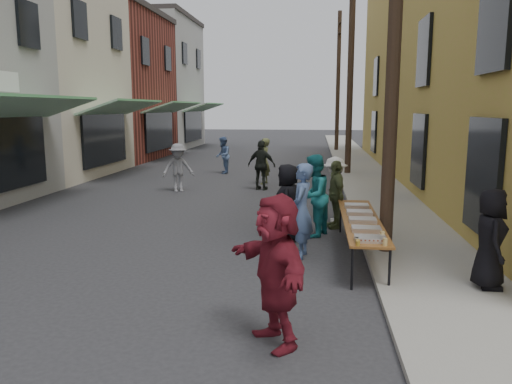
% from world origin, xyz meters
% --- Properties ---
extents(ground, '(120.00, 120.00, 0.00)m').
position_xyz_m(ground, '(0.00, 0.00, 0.00)').
color(ground, '#28282B').
rests_on(ground, ground).
extents(sidewalk, '(2.20, 60.00, 0.10)m').
position_xyz_m(sidewalk, '(5.00, 15.00, 0.05)').
color(sidewalk, gray).
rests_on(sidewalk, ground).
extents(storefront_row, '(8.00, 37.00, 9.00)m').
position_xyz_m(storefront_row, '(-10.00, 14.96, 4.12)').
color(storefront_row, maroon).
rests_on(storefront_row, ground).
extents(utility_pole_near, '(0.26, 0.26, 9.00)m').
position_xyz_m(utility_pole_near, '(4.30, 3.00, 4.50)').
color(utility_pole_near, '#2D2116').
rests_on(utility_pole_near, ground).
extents(utility_pole_mid, '(0.26, 0.26, 9.00)m').
position_xyz_m(utility_pole_mid, '(4.30, 15.00, 4.50)').
color(utility_pole_mid, '#2D2116').
rests_on(utility_pole_mid, ground).
extents(utility_pole_far, '(0.26, 0.26, 9.00)m').
position_xyz_m(utility_pole_far, '(4.30, 27.00, 4.50)').
color(utility_pole_far, '#2D2116').
rests_on(utility_pole_far, ground).
extents(serving_table, '(0.70, 4.00, 0.75)m').
position_xyz_m(serving_table, '(3.80, 2.86, 0.71)').
color(serving_table, brown).
rests_on(serving_table, ground).
extents(catering_tray_sausage, '(0.50, 0.33, 0.08)m').
position_xyz_m(catering_tray_sausage, '(3.80, 1.21, 0.79)').
color(catering_tray_sausage, maroon).
rests_on(catering_tray_sausage, serving_table).
extents(catering_tray_foil_b, '(0.50, 0.33, 0.08)m').
position_xyz_m(catering_tray_foil_b, '(3.80, 1.86, 0.79)').
color(catering_tray_foil_b, '#B2B2B7').
rests_on(catering_tray_foil_b, serving_table).
extents(catering_tray_buns, '(0.50, 0.33, 0.08)m').
position_xyz_m(catering_tray_buns, '(3.80, 2.56, 0.79)').
color(catering_tray_buns, tan).
rests_on(catering_tray_buns, serving_table).
extents(catering_tray_foil_d, '(0.50, 0.33, 0.08)m').
position_xyz_m(catering_tray_foil_d, '(3.80, 3.26, 0.79)').
color(catering_tray_foil_d, '#B2B2B7').
rests_on(catering_tray_foil_d, serving_table).
extents(catering_tray_buns_end, '(0.50, 0.33, 0.08)m').
position_xyz_m(catering_tray_buns_end, '(3.80, 3.96, 0.79)').
color(catering_tray_buns_end, tan).
rests_on(catering_tray_buns_end, serving_table).
extents(condiment_jar_a, '(0.07, 0.07, 0.08)m').
position_xyz_m(condiment_jar_a, '(3.58, 0.91, 0.79)').
color(condiment_jar_a, '#A57F26').
rests_on(condiment_jar_a, serving_table).
extents(condiment_jar_b, '(0.07, 0.07, 0.08)m').
position_xyz_m(condiment_jar_b, '(3.58, 1.01, 0.79)').
color(condiment_jar_b, '#A57F26').
rests_on(condiment_jar_b, serving_table).
extents(condiment_jar_c, '(0.07, 0.07, 0.08)m').
position_xyz_m(condiment_jar_c, '(3.58, 1.11, 0.79)').
color(condiment_jar_c, '#A57F26').
rests_on(condiment_jar_c, serving_table).
extents(cup_stack, '(0.08, 0.08, 0.12)m').
position_xyz_m(cup_stack, '(4.00, 0.96, 0.81)').
color(cup_stack, tan).
rests_on(cup_stack, serving_table).
extents(guest_front_a, '(0.55, 0.83, 1.69)m').
position_xyz_m(guest_front_a, '(2.32, 3.85, 0.84)').
color(guest_front_a, black).
rests_on(guest_front_a, ground).
extents(guest_front_b, '(0.52, 0.72, 1.84)m').
position_xyz_m(guest_front_b, '(2.65, 2.67, 0.92)').
color(guest_front_b, '#4B6492').
rests_on(guest_front_b, ground).
extents(guest_front_c, '(0.99, 1.10, 1.86)m').
position_xyz_m(guest_front_c, '(2.87, 4.33, 0.93)').
color(guest_front_c, teal).
rests_on(guest_front_c, ground).
extents(guest_front_d, '(0.66, 1.10, 1.66)m').
position_xyz_m(guest_front_d, '(3.40, 5.87, 0.83)').
color(guest_front_d, silver).
rests_on(guest_front_d, ground).
extents(guest_front_e, '(0.62, 1.03, 1.64)m').
position_xyz_m(guest_front_e, '(3.40, 5.20, 0.82)').
color(guest_front_e, '#5B683C').
rests_on(guest_front_e, ground).
extents(guest_queue_back, '(1.35, 1.79, 1.88)m').
position_xyz_m(guest_queue_back, '(2.45, -0.98, 0.94)').
color(guest_queue_back, maroon).
rests_on(guest_queue_back, ground).
extents(server, '(0.56, 0.80, 1.57)m').
position_xyz_m(server, '(5.60, 1.08, 0.88)').
color(server, black).
rests_on(server, sidewalk).
extents(passerby_left, '(1.24, 1.03, 1.67)m').
position_xyz_m(passerby_left, '(-1.79, 9.89, 0.83)').
color(passerby_left, slate).
rests_on(passerby_left, ground).
extents(passerby_mid, '(1.11, 0.70, 1.75)m').
position_xyz_m(passerby_mid, '(1.03, 10.61, 0.88)').
color(passerby_mid, black).
rests_on(passerby_mid, ground).
extents(passerby_right, '(0.50, 0.69, 1.75)m').
position_xyz_m(passerby_right, '(0.98, 11.99, 0.87)').
color(passerby_right, '#535934').
rests_on(passerby_right, ground).
extents(passerby_far, '(0.70, 0.85, 1.62)m').
position_xyz_m(passerby_far, '(-1.14, 14.82, 0.81)').
color(passerby_far, '#516C9C').
rests_on(passerby_far, ground).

